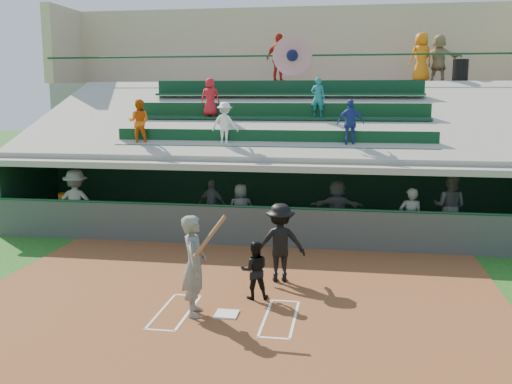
% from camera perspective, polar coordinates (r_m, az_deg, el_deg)
% --- Properties ---
extents(ground, '(100.00, 100.00, 0.00)m').
position_cam_1_polar(ground, '(11.14, -2.95, -12.25)').
color(ground, '#1C5116').
rests_on(ground, ground).
extents(dirt_slab, '(11.00, 9.00, 0.02)m').
position_cam_1_polar(dirt_slab, '(11.59, -2.42, -11.29)').
color(dirt_slab, brown).
rests_on(dirt_slab, ground).
extents(home_plate, '(0.43, 0.43, 0.03)m').
position_cam_1_polar(home_plate, '(11.12, -2.96, -12.09)').
color(home_plate, white).
rests_on(home_plate, dirt_slab).
extents(batters_box_chalk, '(2.65, 1.85, 0.01)m').
position_cam_1_polar(batters_box_chalk, '(11.13, -2.95, -12.14)').
color(batters_box_chalk, white).
rests_on(batters_box_chalk, dirt_slab).
extents(dugout_floor, '(16.00, 3.50, 0.04)m').
position_cam_1_polar(dugout_floor, '(17.48, 1.75, -3.96)').
color(dugout_floor, gray).
rests_on(dugout_floor, ground).
extents(concourse_slab, '(20.00, 3.00, 4.60)m').
position_cam_1_polar(concourse_slab, '(23.76, 3.93, 5.26)').
color(concourse_slab, gray).
rests_on(concourse_slab, ground).
extents(grandstand, '(20.40, 10.40, 7.80)m').
position_cam_1_polar(grandstand, '(20.80, 3.13, 4.51)').
color(grandstand, '#464A45').
rests_on(grandstand, ground).
extents(batter_at_plate, '(0.93, 0.81, 1.95)m').
position_cam_1_polar(batter_at_plate, '(10.89, -6.20, -7.28)').
color(batter_at_plate, '#5C605A').
rests_on(batter_at_plate, dirt_slab).
extents(catcher, '(0.68, 0.58, 1.20)m').
position_cam_1_polar(catcher, '(11.76, -0.15, -7.81)').
color(catcher, black).
rests_on(catcher, dirt_slab).
extents(home_umpire, '(1.25, 0.87, 1.77)m').
position_cam_1_polar(home_umpire, '(12.77, 2.41, -5.06)').
color(home_umpire, black).
rests_on(home_umpire, dirt_slab).
extents(dugout_bench, '(14.21, 5.28, 0.45)m').
position_cam_1_polar(dugout_bench, '(18.60, 1.91, -2.35)').
color(dugout_bench, brown).
rests_on(dugout_bench, dugout_floor).
extents(white_table, '(0.92, 0.74, 0.73)m').
position_cam_1_polar(white_table, '(18.55, -18.42, -2.43)').
color(white_table, white).
rests_on(white_table, dugout_floor).
extents(water_cooler, '(0.39, 0.39, 0.39)m').
position_cam_1_polar(water_cooler, '(18.51, -18.57, -0.70)').
color(water_cooler, orange).
rests_on(water_cooler, white_table).
extents(dugout_player_a, '(1.36, 0.91, 1.96)m').
position_cam_1_polar(dugout_player_a, '(17.50, -17.53, -1.04)').
color(dugout_player_a, '#5C5E59').
rests_on(dugout_player_a, dugout_floor).
extents(dugout_player_b, '(0.99, 0.60, 1.58)m').
position_cam_1_polar(dugout_player_b, '(17.36, -4.38, -1.33)').
color(dugout_player_b, '#61645E').
rests_on(dugout_player_b, dugout_floor).
extents(dugout_player_c, '(0.88, 0.70, 1.56)m').
position_cam_1_polar(dugout_player_c, '(16.66, -1.53, -1.82)').
color(dugout_player_c, '#5E605B').
rests_on(dugout_player_c, dugout_floor).
extents(dugout_player_d, '(1.60, 0.63, 1.68)m').
position_cam_1_polar(dugout_player_d, '(16.83, 8.10, -1.59)').
color(dugout_player_d, '#5E615B').
rests_on(dugout_player_d, dugout_floor).
extents(dugout_player_e, '(0.64, 0.45, 1.69)m').
position_cam_1_polar(dugout_player_e, '(15.75, 15.17, -2.62)').
color(dugout_player_e, '#50534E').
rests_on(dugout_player_e, dugout_floor).
extents(dugout_player_f, '(1.12, 1.01, 1.89)m').
position_cam_1_polar(dugout_player_f, '(17.25, 18.79, -1.38)').
color(dugout_player_f, '#61645E').
rests_on(dugout_player_f, dugout_floor).
extents(trash_bin, '(0.56, 0.56, 0.84)m').
position_cam_1_polar(trash_bin, '(22.99, 19.76, 11.35)').
color(trash_bin, black).
rests_on(trash_bin, concourse_slab).
extents(concourse_staff_a, '(1.23, 0.89, 1.94)m').
position_cam_1_polar(concourse_staff_a, '(23.41, 2.32, 13.22)').
color(concourse_staff_a, red).
rests_on(concourse_staff_a, concourse_slab).
extents(concourse_staff_b, '(1.07, 0.89, 1.86)m').
position_cam_1_polar(concourse_staff_b, '(23.11, 16.18, 12.80)').
color(concourse_staff_b, orange).
rests_on(concourse_staff_b, concourse_slab).
extents(concourse_staff_c, '(1.76, 1.11, 1.81)m').
position_cam_1_polar(concourse_staff_c, '(23.51, 17.83, 12.59)').
color(concourse_staff_c, tan).
rests_on(concourse_staff_c, concourse_slab).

